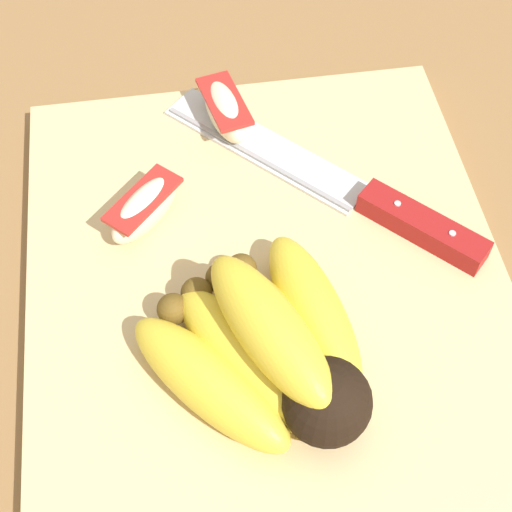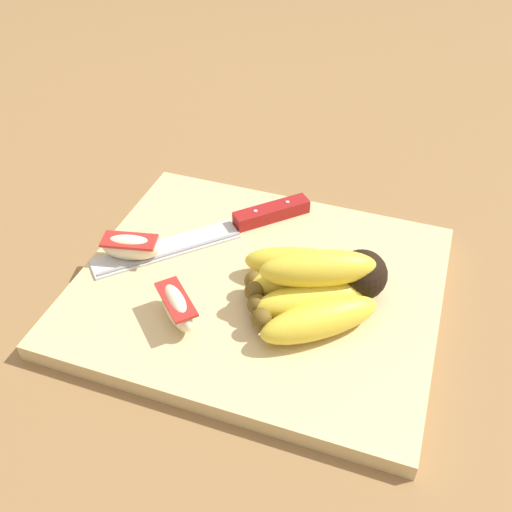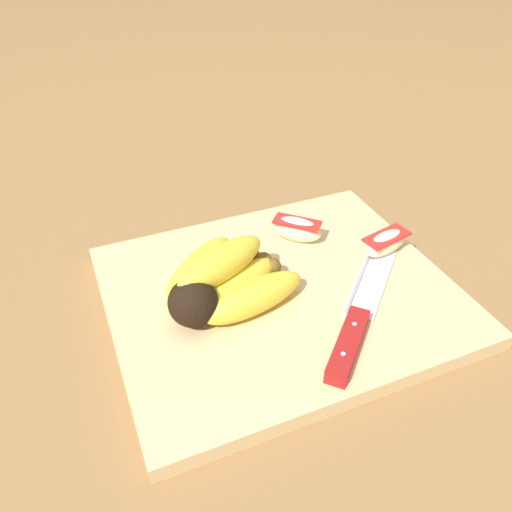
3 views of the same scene
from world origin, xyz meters
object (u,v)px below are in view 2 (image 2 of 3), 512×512
Objects in this scene: banana_bunch at (317,286)px; apple_wedge_near at (130,247)px; apple_wedge_middle at (177,306)px; chefs_knife at (237,224)px.

banana_bunch is 0.22m from apple_wedge_near.
banana_bunch is at bearing 28.23° from apple_wedge_middle.
banana_bunch reaches higher than apple_wedge_middle.
banana_bunch reaches higher than chefs_knife.
chefs_knife is (-0.13, 0.09, -0.02)m from banana_bunch.
chefs_knife is 3.37× the size of apple_wedge_middle.
banana_bunch reaches higher than apple_wedge_near.
chefs_knife is at bearing 88.38° from apple_wedge_middle.
banana_bunch is at bearing -36.70° from chefs_knife.
apple_wedge_middle reaches higher than chefs_knife.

